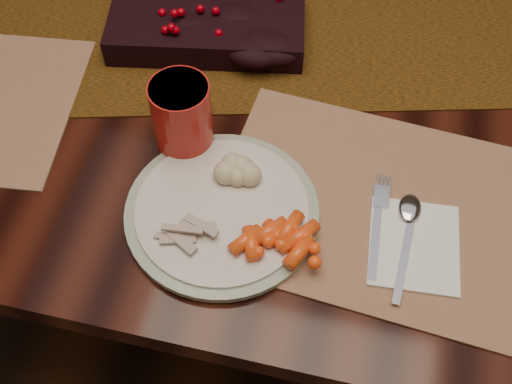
% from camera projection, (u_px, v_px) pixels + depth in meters
% --- Properties ---
extents(floor, '(5.00, 5.00, 0.00)m').
position_uv_depth(floor, '(289.00, 275.00, 1.67)').
color(floor, black).
rests_on(floor, ground).
extents(dining_table, '(1.80, 1.00, 0.75)m').
position_uv_depth(dining_table, '(296.00, 195.00, 1.36)').
color(dining_table, black).
rests_on(dining_table, floor).
extents(table_runner, '(1.70, 0.75, 0.00)m').
position_uv_depth(table_runner, '(347.00, 36.00, 1.09)').
color(table_runner, '#3F1F0B').
rests_on(table_runner, dining_table).
extents(centerpiece, '(0.34, 0.22, 0.06)m').
position_uv_depth(centerpiece, '(207.00, 21.00, 1.06)').
color(centerpiece, black).
rests_on(centerpiece, table_runner).
extents(placemat_main, '(0.47, 0.36, 0.00)m').
position_uv_depth(placemat_main, '(377.00, 207.00, 0.89)').
color(placemat_main, brown).
rests_on(placemat_main, dining_table).
extents(dinner_plate, '(0.29, 0.29, 0.01)m').
position_uv_depth(dinner_plate, '(222.00, 211.00, 0.88)').
color(dinner_plate, silver).
rests_on(dinner_plate, placemat_main).
extents(baby_carrots, '(0.11, 0.10, 0.02)m').
position_uv_depth(baby_carrots, '(275.00, 233.00, 0.84)').
color(baby_carrots, '#FE4C13').
rests_on(baby_carrots, dinner_plate).
extents(mashed_potatoes, '(0.09, 0.09, 0.04)m').
position_uv_depth(mashed_potatoes, '(237.00, 168.00, 0.88)').
color(mashed_potatoes, '#E7D288').
rests_on(mashed_potatoes, dinner_plate).
extents(turkey_shreds, '(0.07, 0.06, 0.02)m').
position_uv_depth(turkey_shreds, '(188.00, 233.00, 0.84)').
color(turkey_shreds, '#AD9E93').
rests_on(turkey_shreds, dinner_plate).
extents(napkin, '(0.13, 0.15, 0.00)m').
position_uv_depth(napkin, '(414.00, 245.00, 0.85)').
color(napkin, white).
rests_on(napkin, placemat_main).
extents(fork, '(0.03, 0.15, 0.00)m').
position_uv_depth(fork, '(377.00, 229.00, 0.86)').
color(fork, silver).
rests_on(fork, napkin).
extents(spoon, '(0.04, 0.16, 0.00)m').
position_uv_depth(spoon, '(405.00, 244.00, 0.85)').
color(spoon, white).
rests_on(spoon, napkin).
extents(red_cup, '(0.09, 0.09, 0.12)m').
position_uv_depth(red_cup, '(182.00, 117.00, 0.91)').
color(red_cup, red).
rests_on(red_cup, placemat_main).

